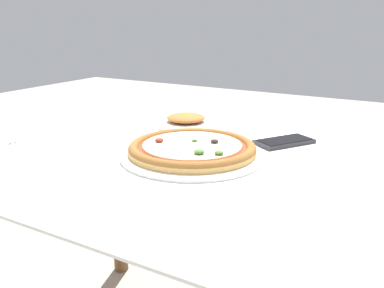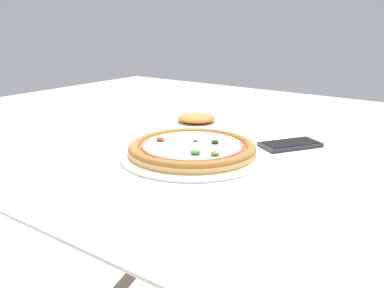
{
  "view_description": "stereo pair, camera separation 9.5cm",
  "coord_description": "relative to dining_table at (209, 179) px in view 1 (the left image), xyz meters",
  "views": [
    {
      "loc": [
        0.46,
        -0.87,
        1.05
      ],
      "look_at": [
        -0.0,
        -0.08,
        0.78
      ],
      "focal_mm": 40.0,
      "sensor_mm": 36.0,
      "label": 1
    },
    {
      "loc": [
        0.54,
        -0.82,
        1.05
      ],
      "look_at": [
        -0.0,
        -0.08,
        0.78
      ],
      "focal_mm": 40.0,
      "sensor_mm": 36.0,
      "label": 2
    }
  ],
  "objects": [
    {
      "name": "side_plate",
      "position": [
        -0.16,
        0.16,
        0.09
      ],
      "size": [
        0.19,
        0.19,
        0.03
      ],
      "color": "white",
      "rests_on": "dining_table"
    },
    {
      "name": "pizza_plate",
      "position": [
        -0.0,
        -0.08,
        0.1
      ],
      "size": [
        0.32,
        0.32,
        0.04
      ],
      "color": "white",
      "rests_on": "dining_table"
    },
    {
      "name": "cell_phone",
      "position": [
        0.14,
        0.12,
        0.09
      ],
      "size": [
        0.14,
        0.16,
        0.01
      ],
      "color": "#232328",
      "rests_on": "dining_table"
    },
    {
      "name": "fork",
      "position": [
        -0.44,
        -0.25,
        0.08
      ],
      "size": [
        0.05,
        0.17,
        0.0
      ],
      "color": "silver",
      "rests_on": "dining_table"
    },
    {
      "name": "dining_table",
      "position": [
        0.0,
        0.0,
        0.0
      ],
      "size": [
        1.47,
        0.98,
        0.75
      ],
      "color": "brown",
      "rests_on": "ground_plane"
    }
  ]
}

